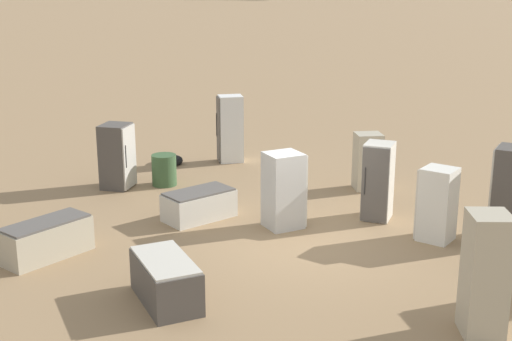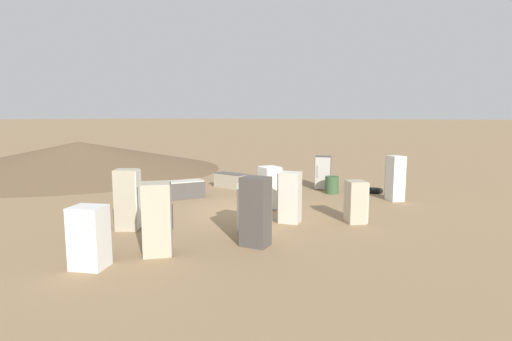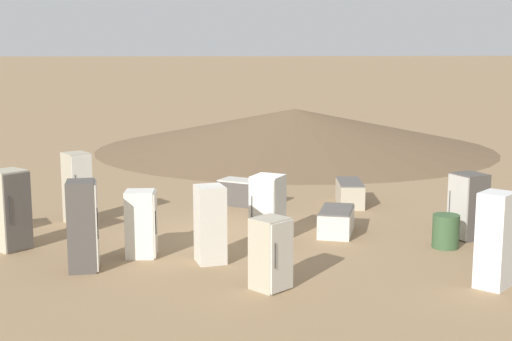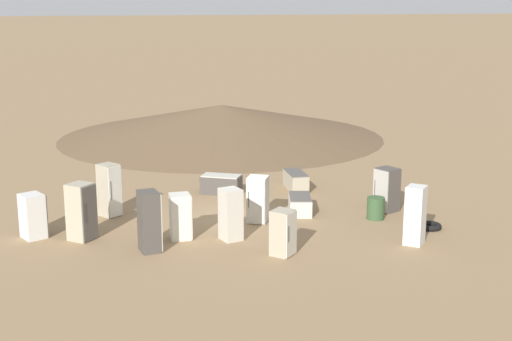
% 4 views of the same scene
% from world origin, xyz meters
% --- Properties ---
extents(ground_plane, '(1000.00, 1000.00, 0.00)m').
position_xyz_m(ground_plane, '(0.00, 0.00, 0.00)').
color(ground_plane, '#937551').
extents(discarded_fridge_0, '(0.88, 0.86, 1.88)m').
position_xyz_m(discarded_fridge_0, '(4.60, -4.50, 0.94)').
color(discarded_fridge_0, white).
rests_on(discarded_fridge_0, ground_plane).
extents(discarded_fridge_1, '(1.73, 1.54, 0.76)m').
position_xyz_m(discarded_fridge_1, '(0.77, 3.55, 0.38)').
color(discarded_fridge_1, '#4C4742').
rests_on(discarded_fridge_1, ground_plane).
extents(discarded_fridge_2, '(1.27, 1.70, 0.64)m').
position_xyz_m(discarded_fridge_2, '(2.61, -0.06, 0.32)').
color(discarded_fridge_2, beige).
rests_on(discarded_fridge_2, ground_plane).
extents(discarded_fridge_3, '(0.97, 1.78, 0.71)m').
position_xyz_m(discarded_fridge_3, '(3.87, 3.17, 0.36)').
color(discarded_fridge_3, '#B2A88E').
rests_on(discarded_fridge_3, ground_plane).
extents(discarded_fridge_5, '(0.65, 0.75, 1.90)m').
position_xyz_m(discarded_fridge_5, '(-3.40, -2.22, 0.95)').
color(discarded_fridge_5, '#4C4742').
rests_on(discarded_fridge_5, ground_plane).
extents(discarded_fridge_6, '(0.97, 1.00, 1.61)m').
position_xyz_m(discarded_fridge_6, '(0.78, -0.55, 0.81)').
color(discarded_fridge_6, silver).
rests_on(discarded_fridge_6, ground_plane).
extents(discarded_fridge_8, '(0.69, 0.79, 1.69)m').
position_xyz_m(discarded_fridge_8, '(-0.73, -2.04, 0.85)').
color(discarded_fridge_8, beige).
rests_on(discarded_fridge_8, ground_plane).
extents(discarded_fridge_9, '(0.72, 0.67, 1.50)m').
position_xyz_m(discarded_fridge_9, '(-2.21, -1.41, 0.75)').
color(discarded_fridge_9, silver).
rests_on(discarded_fridge_9, ground_plane).
extents(discarded_fridge_10, '(0.87, 0.90, 1.61)m').
position_xyz_m(discarded_fridge_10, '(5.68, -0.96, 0.80)').
color(discarded_fridge_10, '#4C4742').
rests_on(discarded_fridge_10, ground_plane).
extents(discarded_fridge_11, '(0.85, 0.90, 1.90)m').
position_xyz_m(discarded_fridge_11, '(-3.93, 2.02, 0.95)').
color(discarded_fridge_11, '#B2A88E').
rests_on(discarded_fridge_11, ground_plane).
extents(discarded_fridge_12, '(0.87, 0.87, 1.41)m').
position_xyz_m(discarded_fridge_12, '(0.28, -3.99, 0.70)').
color(discarded_fridge_12, '#B2A88E').
rests_on(discarded_fridge_12, ground_plane).
extents(scrap_tire, '(0.80, 0.80, 0.19)m').
position_xyz_m(scrap_tire, '(5.94, -3.37, 0.10)').
color(scrap_tire, black).
rests_on(scrap_tire, ground_plane).
extents(rusty_barrel, '(0.62, 0.62, 0.79)m').
position_xyz_m(rusty_barrel, '(4.81, -1.71, 0.39)').
color(rusty_barrel, '#385633').
rests_on(rusty_barrel, ground_plane).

